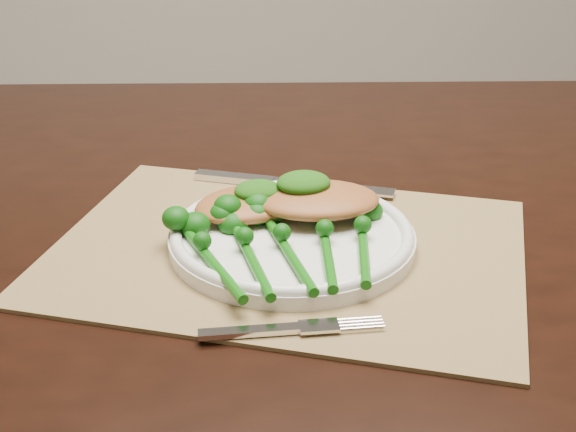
{
  "coord_description": "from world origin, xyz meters",
  "views": [
    {
      "loc": [
        -0.1,
        -0.77,
        1.13
      ],
      "look_at": [
        0.01,
        -0.06,
        0.78
      ],
      "focal_mm": 50.0,
      "sensor_mm": 36.0,
      "label": 1
    }
  ],
  "objects": [
    {
      "name": "fork",
      "position": [
        -0.01,
        -0.22,
        0.76
      ],
      "size": [
        0.15,
        0.02,
        0.0
      ],
      "rotation": [
        0.0,
        0.0,
        -0.03
      ],
      "color": "silver",
      "rests_on": "placemat"
    },
    {
      "name": "broccolini_bundle",
      "position": [
        -0.0,
        -0.12,
        0.77
      ],
      "size": [
        0.18,
        0.2,
        0.04
      ],
      "rotation": [
        0.0,
        0.0,
        0.07
      ],
      "color": "#0F560B",
      "rests_on": "dinner_plate"
    },
    {
      "name": "dinner_plate",
      "position": [
        0.01,
        -0.07,
        0.77
      ],
      "size": [
        0.24,
        0.24,
        0.02
      ],
      "color": "white",
      "rests_on": "placemat"
    },
    {
      "name": "placemat",
      "position": [
        0.0,
        -0.07,
        0.75
      ],
      "size": [
        0.55,
        0.48,
        0.0
      ],
      "primitive_type": "cube",
      "rotation": [
        0.0,
        0.0,
        -0.39
      ],
      "color": "olive",
      "rests_on": "dining_table"
    },
    {
      "name": "chicken_fillet_right",
      "position": [
        0.04,
        -0.04,
        0.79
      ],
      "size": [
        0.13,
        0.1,
        0.03
      ],
      "primitive_type": "ellipsoid",
      "rotation": [
        0.0,
        0.0,
        -0.09
      ],
      "color": "#A45F2F",
      "rests_on": "dinner_plate"
    },
    {
      "name": "chicken_fillet_left",
      "position": [
        -0.03,
        -0.02,
        0.78
      ],
      "size": [
        0.14,
        0.11,
        0.02
      ],
      "primitive_type": "ellipsoid",
      "rotation": [
        0.0,
        0.0,
        0.29
      ],
      "color": "#A45F2F",
      "rests_on": "dinner_plate"
    },
    {
      "name": "pesto_dollop_left",
      "position": [
        -0.02,
        -0.02,
        0.79
      ],
      "size": [
        0.05,
        0.04,
        0.02
      ],
      "primitive_type": "ellipsoid",
      "color": "#113F09",
      "rests_on": "chicken_fillet_left"
    },
    {
      "name": "knife",
      "position": [
        0.01,
        0.08,
        0.76
      ],
      "size": [
        0.22,
        0.11,
        0.01
      ],
      "rotation": [
        0.0,
        0.0,
        -0.4
      ],
      "color": "silver",
      "rests_on": "placemat"
    },
    {
      "name": "pesto_dollop_right",
      "position": [
        0.03,
        -0.03,
        0.8
      ],
      "size": [
        0.06,
        0.05,
        0.02
      ],
      "primitive_type": "ellipsoid",
      "color": "#113F09",
      "rests_on": "chicken_fillet_right"
    }
  ]
}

